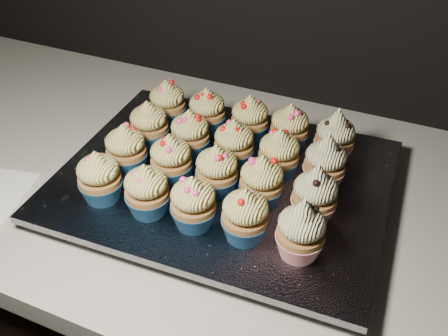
# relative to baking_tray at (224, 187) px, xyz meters

# --- Properties ---
(worktop) EXTENTS (2.44, 0.64, 0.04)m
(worktop) POSITION_rel_baking_tray_xyz_m (0.04, 0.03, -0.03)
(worktop) COLOR beige
(worktop) RESTS_ON cabinet
(baking_tray) EXTENTS (0.47, 0.37, 0.02)m
(baking_tray) POSITION_rel_baking_tray_xyz_m (0.00, 0.00, 0.00)
(baking_tray) COLOR black
(baking_tray) RESTS_ON worktop
(foil_lining) EXTENTS (0.51, 0.41, 0.01)m
(foil_lining) POSITION_rel_baking_tray_xyz_m (0.00, 0.00, 0.02)
(foil_lining) COLOR silver
(foil_lining) RESTS_ON baking_tray
(cupcake_0) EXTENTS (0.06, 0.06, 0.08)m
(cupcake_0) POSITION_rel_baking_tray_xyz_m (-0.14, -0.12, 0.06)
(cupcake_0) COLOR navy
(cupcake_0) RESTS_ON foil_lining
(cupcake_1) EXTENTS (0.06, 0.06, 0.08)m
(cupcake_1) POSITION_rel_baking_tray_xyz_m (-0.07, -0.11, 0.06)
(cupcake_1) COLOR navy
(cupcake_1) RESTS_ON foil_lining
(cupcake_2) EXTENTS (0.06, 0.06, 0.08)m
(cupcake_2) POSITION_rel_baking_tray_xyz_m (0.00, -0.11, 0.06)
(cupcake_2) COLOR navy
(cupcake_2) RESTS_ON foil_lining
(cupcake_3) EXTENTS (0.06, 0.06, 0.08)m
(cupcake_3) POSITION_rel_baking_tray_xyz_m (0.08, -0.11, 0.06)
(cupcake_3) COLOR navy
(cupcake_3) RESTS_ON foil_lining
(cupcake_4) EXTENTS (0.06, 0.06, 0.10)m
(cupcake_4) POSITION_rel_baking_tray_xyz_m (0.15, -0.11, 0.06)
(cupcake_4) COLOR #B21827
(cupcake_4) RESTS_ON foil_lining
(cupcake_5) EXTENTS (0.06, 0.06, 0.08)m
(cupcake_5) POSITION_rel_baking_tray_xyz_m (-0.14, -0.04, 0.06)
(cupcake_5) COLOR navy
(cupcake_5) RESTS_ON foil_lining
(cupcake_6) EXTENTS (0.06, 0.06, 0.08)m
(cupcake_6) POSITION_rel_baking_tray_xyz_m (-0.07, -0.04, 0.06)
(cupcake_6) COLOR navy
(cupcake_6) RESTS_ON foil_lining
(cupcake_7) EXTENTS (0.06, 0.06, 0.08)m
(cupcake_7) POSITION_rel_baking_tray_xyz_m (0.00, -0.04, 0.06)
(cupcake_7) COLOR navy
(cupcake_7) RESTS_ON foil_lining
(cupcake_8) EXTENTS (0.06, 0.06, 0.08)m
(cupcake_8) POSITION_rel_baking_tray_xyz_m (0.07, -0.03, 0.06)
(cupcake_8) COLOR navy
(cupcake_8) RESTS_ON foil_lining
(cupcake_9) EXTENTS (0.06, 0.06, 0.10)m
(cupcake_9) POSITION_rel_baking_tray_xyz_m (0.15, -0.03, 0.06)
(cupcake_9) COLOR #B21827
(cupcake_9) RESTS_ON foil_lining
(cupcake_10) EXTENTS (0.06, 0.06, 0.08)m
(cupcake_10) POSITION_rel_baking_tray_xyz_m (-0.15, 0.03, 0.06)
(cupcake_10) COLOR navy
(cupcake_10) RESTS_ON foil_lining
(cupcake_11) EXTENTS (0.06, 0.06, 0.08)m
(cupcake_11) POSITION_rel_baking_tray_xyz_m (-0.07, 0.03, 0.06)
(cupcake_11) COLOR navy
(cupcake_11) RESTS_ON foil_lining
(cupcake_12) EXTENTS (0.06, 0.06, 0.08)m
(cupcake_12) POSITION_rel_baking_tray_xyz_m (0.00, 0.03, 0.06)
(cupcake_12) COLOR navy
(cupcake_12) RESTS_ON foil_lining
(cupcake_13) EXTENTS (0.06, 0.06, 0.08)m
(cupcake_13) POSITION_rel_baking_tray_xyz_m (0.07, 0.04, 0.06)
(cupcake_13) COLOR navy
(cupcake_13) RESTS_ON foil_lining
(cupcake_14) EXTENTS (0.06, 0.06, 0.10)m
(cupcake_14) POSITION_rel_baking_tray_xyz_m (0.14, 0.04, 0.06)
(cupcake_14) COLOR #B21827
(cupcake_14) RESTS_ON foil_lining
(cupcake_15) EXTENTS (0.06, 0.06, 0.08)m
(cupcake_15) POSITION_rel_baking_tray_xyz_m (-0.15, 0.10, 0.06)
(cupcake_15) COLOR navy
(cupcake_15) RESTS_ON foil_lining
(cupcake_16) EXTENTS (0.06, 0.06, 0.08)m
(cupcake_16) POSITION_rel_baking_tray_xyz_m (-0.08, 0.11, 0.06)
(cupcake_16) COLOR navy
(cupcake_16) RESTS_ON foil_lining
(cupcake_17) EXTENTS (0.06, 0.06, 0.08)m
(cupcake_17) POSITION_rel_baking_tray_xyz_m (-0.00, 0.11, 0.06)
(cupcake_17) COLOR navy
(cupcake_17) RESTS_ON foil_lining
(cupcake_18) EXTENTS (0.06, 0.06, 0.08)m
(cupcake_18) POSITION_rel_baking_tray_xyz_m (0.07, 0.11, 0.06)
(cupcake_18) COLOR navy
(cupcake_18) RESTS_ON foil_lining
(cupcake_19) EXTENTS (0.06, 0.06, 0.10)m
(cupcake_19) POSITION_rel_baking_tray_xyz_m (0.14, 0.11, 0.06)
(cupcake_19) COLOR #B21827
(cupcake_19) RESTS_ON foil_lining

